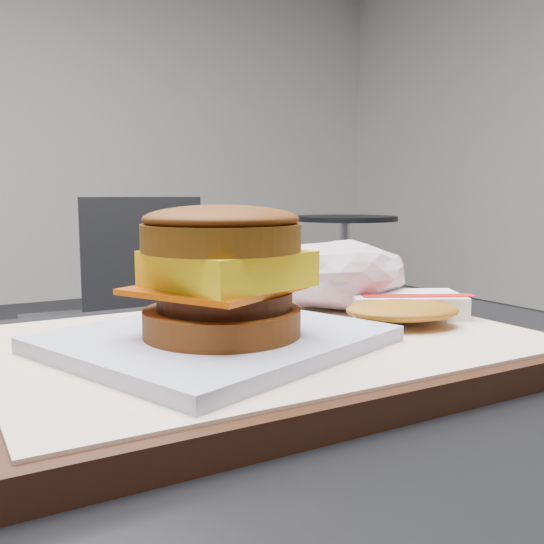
{
  "coord_description": "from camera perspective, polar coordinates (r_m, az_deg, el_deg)",
  "views": [
    {
      "loc": [
        -0.14,
        -0.32,
        0.89
      ],
      "look_at": [
        0.07,
        0.05,
        0.83
      ],
      "focal_mm": 40.0,
      "sensor_mm": 36.0,
      "label": 1
    }
  ],
  "objects": [
    {
      "name": "serving_tray",
      "position": [
        0.43,
        -0.84,
        -7.29
      ],
      "size": [
        0.38,
        0.28,
        0.02
      ],
      "color": "black",
      "rests_on": "customer_table"
    },
    {
      "name": "breakfast_sandwich",
      "position": [
        0.39,
        -4.85,
        -1.57
      ],
      "size": [
        0.24,
        0.22,
        0.09
      ],
      "color": "white",
      "rests_on": "serving_tray"
    },
    {
      "name": "hash_brown",
      "position": [
        0.49,
        12.3,
        -3.23
      ],
      "size": [
        0.13,
        0.12,
        0.02
      ],
      "color": "white",
      "rests_on": "serving_tray"
    },
    {
      "name": "crumpled_wrapper",
      "position": [
        0.53,
        6.03,
        -0.19
      ],
      "size": [
        0.13,
        0.1,
        0.06
      ],
      "primitive_type": null,
      "color": "white",
      "rests_on": "serving_tray"
    },
    {
      "name": "neighbor_chair",
      "position": [
        2.07,
        -15.19,
        -3.46
      ],
      "size": [
        0.63,
        0.47,
        0.88
      ],
      "color": "#9E9DA2",
      "rests_on": "ground"
    },
    {
      "name": "bg_table_near",
      "position": [
        3.91,
        6.88,
        2.5
      ],
      "size": [
        0.66,
        0.66,
        0.75
      ],
      "color": "black",
      "rests_on": "ground"
    },
    {
      "name": "bg_table_far",
      "position": [
        5.2,
        -8.06,
        3.67
      ],
      "size": [
        0.66,
        0.66,
        0.75
      ],
      "color": "black",
      "rests_on": "ground"
    }
  ]
}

